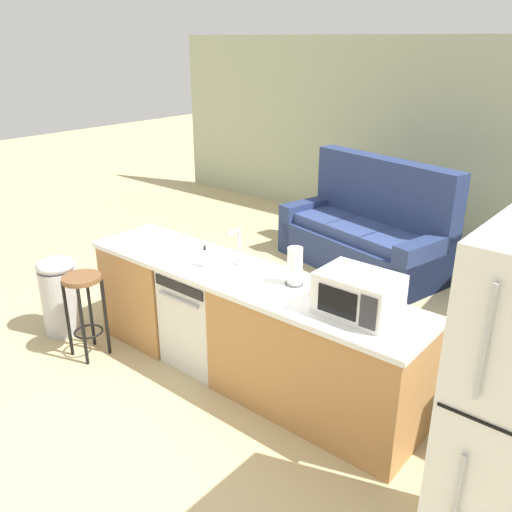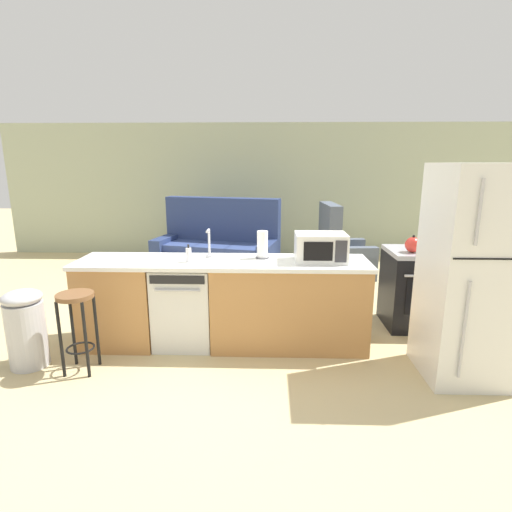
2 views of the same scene
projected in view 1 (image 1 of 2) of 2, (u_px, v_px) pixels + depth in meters
ground_plane at (230, 369)px, 4.50m from camera, size 24.00×24.00×0.00m
wall_back at (470, 145)px, 6.83m from camera, size 10.00×0.06×2.60m
kitchen_counter at (252, 334)px, 4.20m from camera, size 2.94×0.66×0.90m
dishwasher at (207, 315)px, 4.49m from camera, size 0.58×0.61×0.84m
microwave at (358, 294)px, 3.44m from camera, size 0.50×0.37×0.28m
sink_faucet at (239, 249)px, 4.20m from camera, size 0.07×0.18×0.30m
paper_towel_roll at (295, 267)px, 3.87m from camera, size 0.14×0.14×0.28m
soap_bottle at (205, 258)px, 4.19m from camera, size 0.06×0.06×0.18m
bar_stool at (84, 299)px, 4.52m from camera, size 0.32×0.32×0.74m
trash_bin at (60, 295)px, 4.94m from camera, size 0.35×0.35×0.74m
couch at (369, 234)px, 6.42m from camera, size 2.15×1.33×1.27m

